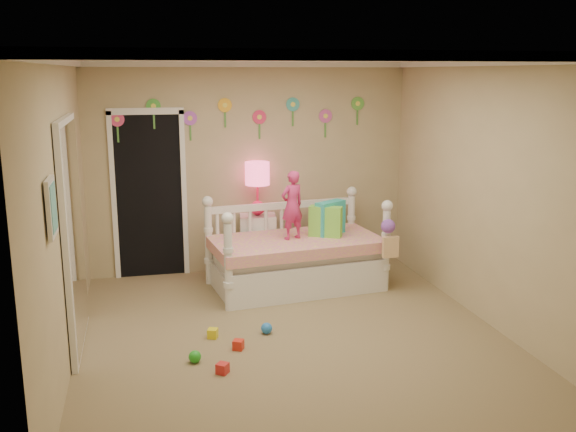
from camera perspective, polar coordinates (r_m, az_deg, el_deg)
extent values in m
cube|color=#7F684C|center=(6.23, 0.38, -10.71)|extent=(4.00, 4.50, 0.01)
cube|color=white|center=(5.72, 0.42, 13.94)|extent=(4.00, 4.50, 0.01)
cube|color=tan|center=(8.01, -3.41, 4.25)|extent=(4.00, 0.01, 2.60)
cube|color=tan|center=(5.71, -19.49, 0.08)|extent=(0.01, 4.50, 2.60)
cube|color=tan|center=(6.59, 17.55, 1.83)|extent=(0.01, 4.50, 2.60)
cube|color=teal|center=(7.56, 3.80, -0.17)|extent=(0.41, 0.33, 0.40)
cube|color=#7BDD43|center=(7.46, 3.37, -0.49)|extent=(0.40, 0.31, 0.36)
imported|color=#D02F72|center=(7.28, 0.37, 0.97)|extent=(0.34, 0.29, 0.80)
cube|color=white|center=(8.03, -2.70, -2.49)|extent=(0.49, 0.40, 0.74)
sphere|color=#EE1F53|center=(7.93, -2.74, 0.72)|extent=(0.18, 0.18, 0.18)
cylinder|color=#EE1F53|center=(7.89, -2.75, 2.09)|extent=(0.03, 0.03, 0.38)
cylinder|color=#FF4C7B|center=(7.85, -2.77, 3.82)|extent=(0.30, 0.30, 0.28)
cube|color=black|center=(7.92, -12.32, 1.94)|extent=(0.90, 0.04, 2.07)
cube|color=white|center=(6.06, -18.65, -1.60)|extent=(0.07, 1.30, 2.10)
cube|color=white|center=(4.79, -20.44, 0.72)|extent=(0.05, 0.34, 0.42)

